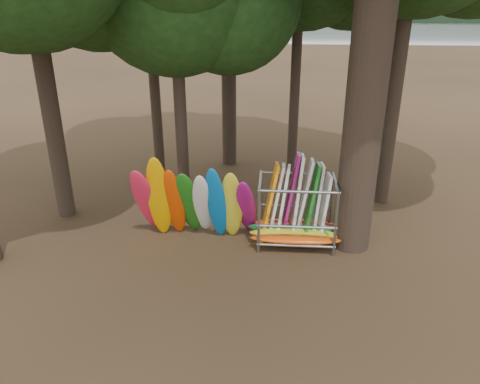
{
  "coord_description": "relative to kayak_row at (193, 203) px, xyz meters",
  "views": [
    {
      "loc": [
        1.54,
        -12.51,
        7.52
      ],
      "look_at": [
        0.5,
        1.5,
        1.4
      ],
      "focal_mm": 35.0,
      "sensor_mm": 36.0,
      "label": 1
    }
  ],
  "objects": [
    {
      "name": "storage_rack",
      "position": [
        3.27,
        0.07,
        -0.3
      ],
      "size": [
        3.08,
        1.58,
        2.91
      ],
      "color": "slate",
      "rests_on": "ground"
    },
    {
      "name": "kayak_row",
      "position": [
        0.0,
        0.0,
        0.0
      ],
      "size": [
        4.04,
        1.87,
        3.12
      ],
      "color": "#E01E43",
      "rests_on": "ground"
    },
    {
      "name": "far_shore",
      "position": [
        0.94,
        109.27,
        0.69
      ],
      "size": [
        160.0,
        4.0,
        4.0
      ],
      "primitive_type": "cube",
      "color": "black",
      "rests_on": "ground"
    },
    {
      "name": "lake",
      "position": [
        0.94,
        59.27,
        -1.31
      ],
      "size": [
        160.0,
        160.0,
        0.0
      ],
      "primitive_type": "plane",
      "color": "gray",
      "rests_on": "ground"
    },
    {
      "name": "ground",
      "position": [
        0.94,
        -0.73,
        -1.31
      ],
      "size": [
        120.0,
        120.0,
        0.0
      ],
      "primitive_type": "plane",
      "color": "#47331E",
      "rests_on": "ground"
    }
  ]
}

